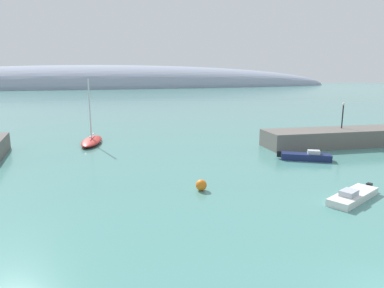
{
  "coord_description": "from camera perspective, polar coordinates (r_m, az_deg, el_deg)",
  "views": [
    {
      "loc": [
        -12.24,
        -7.97,
        9.06
      ],
      "look_at": [
        1.04,
        28.19,
        1.23
      ],
      "focal_mm": 32.12,
      "sensor_mm": 36.0,
      "label": 1
    }
  ],
  "objects": [
    {
      "name": "sailboat_red_near_shore",
      "position": [
        47.43,
        -16.33,
        0.58
      ],
      "size": [
        4.14,
        8.0,
        8.54
      ],
      "rotation": [
        0.0,
        0.0,
        4.47
      ],
      "color": "red",
      "rests_on": "water"
    },
    {
      "name": "motorboat_white_outer",
      "position": [
        28.06,
        25.16,
        -7.81
      ],
      "size": [
        5.78,
        3.47,
        0.92
      ],
      "rotation": [
        0.0,
        0.0,
        3.53
      ],
      "color": "white",
      "rests_on": "water"
    },
    {
      "name": "harbor_lamp_post",
      "position": [
        48.81,
        23.77,
        4.89
      ],
      "size": [
        0.36,
        0.36,
        3.36
      ],
      "color": "black",
      "rests_on": "breakwater_rocks"
    },
    {
      "name": "mooring_buoy_orange",
      "position": [
        27.39,
        1.54,
        -6.84
      ],
      "size": [
        0.89,
        0.89,
        0.89
      ],
      "primitive_type": "sphere",
      "color": "orange",
      "rests_on": "water"
    },
    {
      "name": "breakwater_rocks",
      "position": [
        50.25,
        26.06,
        1.16
      ],
      "size": [
        26.55,
        8.2,
        2.13
      ],
      "primitive_type": "cube",
      "rotation": [
        0.0,
        0.0,
        -0.13
      ],
      "color": "#66605B",
      "rests_on": "ground"
    },
    {
      "name": "distant_ridge",
      "position": [
        252.63,
        -11.86,
        9.19
      ],
      "size": [
        349.89,
        68.25,
        30.8
      ],
      "primitive_type": "ellipsoid",
      "color": "#8E99AD",
      "rests_on": "ground"
    },
    {
      "name": "motorboat_navy_alongside_breakwater",
      "position": [
        38.9,
        18.4,
        -1.97
      ],
      "size": [
        5.21,
        4.01,
        1.11
      ],
      "rotation": [
        0.0,
        0.0,
        5.71
      ],
      "color": "navy",
      "rests_on": "water"
    }
  ]
}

